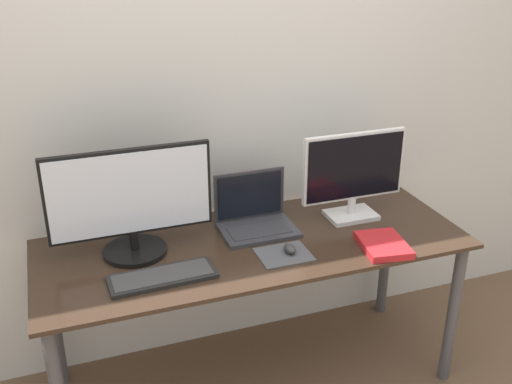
# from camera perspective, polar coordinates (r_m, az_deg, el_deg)

# --- Properties ---
(wall_back) EXTENTS (7.00, 0.05, 2.50)m
(wall_back) POSITION_cam_1_polar(r_m,az_deg,el_deg) (2.62, -3.17, 9.62)
(wall_back) COLOR silver
(wall_back) RESTS_ON ground_plane
(desk) EXTENTS (1.76, 0.67, 0.71)m
(desk) POSITION_cam_1_polar(r_m,az_deg,el_deg) (2.51, -0.20, -6.77)
(desk) COLOR #332319
(desk) RESTS_ON ground_plane
(monitor_left) EXTENTS (0.63, 0.25, 0.44)m
(monitor_left) POSITION_cam_1_polar(r_m,az_deg,el_deg) (2.34, -11.85, -0.99)
(monitor_left) COLOR black
(monitor_left) RESTS_ON desk
(monitor_right) EXTENTS (0.47, 0.15, 0.39)m
(monitor_right) POSITION_cam_1_polar(r_m,az_deg,el_deg) (2.62, 9.28, 1.73)
(monitor_right) COLOR silver
(monitor_right) RESTS_ON desk
(laptop) EXTENTS (0.32, 0.23, 0.24)m
(laptop) POSITION_cam_1_polar(r_m,az_deg,el_deg) (2.55, -0.12, -2.25)
(laptop) COLOR #333338
(laptop) RESTS_ON desk
(keyboard) EXTENTS (0.40, 0.16, 0.02)m
(keyboard) POSITION_cam_1_polar(r_m,az_deg,el_deg) (2.24, -8.91, -7.97)
(keyboard) COLOR black
(keyboard) RESTS_ON desk
(mousepad) EXTENTS (0.21, 0.17, 0.00)m
(mousepad) POSITION_cam_1_polar(r_m,az_deg,el_deg) (2.37, 2.68, -5.97)
(mousepad) COLOR #47474C
(mousepad) RESTS_ON desk
(mouse) EXTENTS (0.04, 0.07, 0.03)m
(mouse) POSITION_cam_1_polar(r_m,az_deg,el_deg) (2.38, 3.24, -5.40)
(mouse) COLOR #333333
(mouse) RESTS_ON mousepad
(book) EXTENTS (0.21, 0.25, 0.03)m
(book) POSITION_cam_1_polar(r_m,az_deg,el_deg) (2.47, 12.02, -4.94)
(book) COLOR red
(book) RESTS_ON desk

